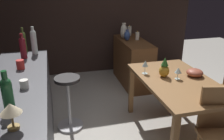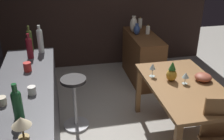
% 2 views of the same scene
% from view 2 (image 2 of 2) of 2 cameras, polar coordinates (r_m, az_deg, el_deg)
% --- Properties ---
extents(dining_table, '(1.35, 0.80, 0.74)m').
position_cam_2_polar(dining_table, '(3.17, 15.45, -4.54)').
color(dining_table, olive).
rests_on(dining_table, ground_plane).
extents(kitchen_counter, '(2.10, 0.60, 0.90)m').
position_cam_2_polar(kitchen_counter, '(3.05, -17.51, -10.66)').
color(kitchen_counter, '#4C4C51').
rests_on(kitchen_counter, ground_plane).
extents(sideboard_cabinet, '(1.10, 0.44, 0.82)m').
position_cam_2_polar(sideboard_cabinet, '(4.61, 6.60, 2.72)').
color(sideboard_cabinet, brown).
rests_on(sideboard_cabinet, ground_plane).
extents(bar_stool, '(0.34, 0.34, 0.71)m').
position_cam_2_polar(bar_stool, '(3.41, -8.10, -6.84)').
color(bar_stool, '#262323').
rests_on(bar_stool, ground_plane).
extents(wine_glass_left, '(0.07, 0.07, 0.17)m').
position_cam_2_polar(wine_glass_left, '(3.19, 8.85, 0.69)').
color(wine_glass_left, silver).
rests_on(wine_glass_left, dining_table).
extents(wine_glass_right, '(0.08, 0.08, 0.14)m').
position_cam_2_polar(wine_glass_right, '(3.10, 15.75, -1.14)').
color(wine_glass_right, silver).
rests_on(wine_glass_right, dining_table).
extents(pineapple_centerpiece, '(0.12, 0.12, 0.25)m').
position_cam_2_polar(pineapple_centerpiece, '(3.14, 12.89, -0.58)').
color(pineapple_centerpiece, gold).
rests_on(pineapple_centerpiece, dining_table).
extents(fruit_bowl, '(0.20, 0.20, 0.09)m').
position_cam_2_polar(fruit_bowl, '(3.27, 19.24, -1.47)').
color(fruit_bowl, '#9E4C38').
rests_on(fruit_bowl, dining_table).
extents(wine_bottle_ruby, '(0.08, 0.08, 0.32)m').
position_cam_2_polar(wine_bottle_ruby, '(3.42, -17.56, 4.87)').
color(wine_bottle_ruby, maroon).
rests_on(wine_bottle_ruby, kitchen_counter).
extents(wine_bottle_green, '(0.08, 0.08, 0.32)m').
position_cam_2_polar(wine_bottle_green, '(2.25, -19.98, -6.73)').
color(wine_bottle_green, '#1E592D').
rests_on(wine_bottle_green, kitchen_counter).
extents(wine_bottle_olive, '(0.07, 0.07, 0.35)m').
position_cam_2_polar(wine_bottle_olive, '(3.65, -17.46, 6.35)').
color(wine_bottle_olive, '#475623').
rests_on(wine_bottle_olive, kitchen_counter).
extents(wine_bottle_clear, '(0.08, 0.08, 0.37)m').
position_cam_2_polar(wine_bottle_clear, '(3.56, -15.39, 6.44)').
color(wine_bottle_clear, silver).
rests_on(wine_bottle_clear, kitchen_counter).
extents(cup_cream, '(0.12, 0.08, 0.08)m').
position_cam_2_polar(cup_cream, '(2.55, -22.87, -6.19)').
color(cup_cream, beige).
rests_on(cup_cream, kitchen_counter).
extents(cup_white, '(0.11, 0.08, 0.08)m').
position_cam_2_polar(cup_white, '(2.62, -17.05, -4.24)').
color(cup_white, white).
rests_on(cup_white, kitchen_counter).
extents(cup_red, '(0.12, 0.09, 0.10)m').
position_cam_2_polar(cup_red, '(3.10, -17.94, 0.67)').
color(cup_red, red).
rests_on(cup_red, kitchen_counter).
extents(counter_lamp, '(0.14, 0.14, 0.19)m').
position_cam_2_polar(counter_lamp, '(2.02, -19.15, -10.84)').
color(counter_lamp, '#A58447').
rests_on(counter_lamp, kitchen_counter).
extents(pillar_candle_tall, '(0.07, 0.07, 0.16)m').
position_cam_2_polar(pillar_candle_tall, '(4.52, 7.81, 8.62)').
color(pillar_candle_tall, white).
rests_on(pillar_candle_tall, sideboard_cabinet).
extents(pillar_candle_short, '(0.07, 0.07, 0.20)m').
position_cam_2_polar(pillar_candle_short, '(4.83, 6.11, 10.09)').
color(pillar_candle_short, white).
rests_on(pillar_candle_short, sideboard_cabinet).
extents(vase_ceramic_blue, '(0.10, 0.10, 0.19)m').
position_cam_2_polar(vase_ceramic_blue, '(4.44, 5.43, 8.75)').
color(vase_ceramic_blue, '#334C8C').
rests_on(vase_ceramic_blue, sideboard_cabinet).
extents(vase_ceramic_ivory, '(0.13, 0.13, 0.28)m').
position_cam_2_polar(vase_ceramic_ivory, '(4.56, 4.74, 9.82)').
color(vase_ceramic_ivory, beige).
rests_on(vase_ceramic_ivory, sideboard_cabinet).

